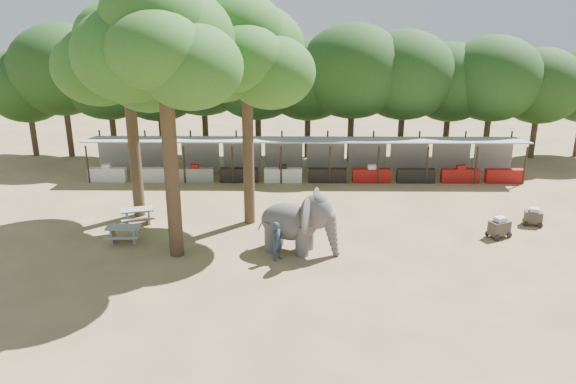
{
  "coord_description": "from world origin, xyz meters",
  "views": [
    {
      "loc": [
        -0.71,
        -21.14,
        10.84
      ],
      "look_at": [
        -1.0,
        5.0,
        2.0
      ],
      "focal_mm": 35.0,
      "sensor_mm": 36.0,
      "label": 1
    }
  ],
  "objects_px": {
    "yard_tree_left": "(124,59)",
    "picnic_table_near": "(124,232)",
    "yard_tree_center": "(160,45)",
    "elephant": "(299,222)",
    "cart_front": "(499,227)",
    "yard_tree_back": "(243,54)",
    "cart_back": "(533,217)",
    "handler": "(277,241)",
    "picnic_table_far": "(138,214)"
  },
  "relations": [
    {
      "from": "yard_tree_left",
      "to": "yard_tree_center",
      "type": "height_order",
      "value": "yard_tree_center"
    },
    {
      "from": "yard_tree_center",
      "to": "cart_front",
      "type": "height_order",
      "value": "yard_tree_center"
    },
    {
      "from": "yard_tree_back",
      "to": "cart_front",
      "type": "relative_size",
      "value": 8.98
    },
    {
      "from": "picnic_table_near",
      "to": "cart_back",
      "type": "distance_m",
      "value": 20.49
    },
    {
      "from": "yard_tree_back",
      "to": "yard_tree_left",
      "type": "bearing_deg",
      "value": 170.54
    },
    {
      "from": "yard_tree_center",
      "to": "picnic_table_far",
      "type": "distance_m",
      "value": 9.71
    },
    {
      "from": "elephant",
      "to": "yard_tree_back",
      "type": "bearing_deg",
      "value": 142.68
    },
    {
      "from": "picnic_table_far",
      "to": "handler",
      "type": "bearing_deg",
      "value": -45.23
    },
    {
      "from": "yard_tree_back",
      "to": "cart_back",
      "type": "relative_size",
      "value": 10.41
    },
    {
      "from": "yard_tree_center",
      "to": "yard_tree_back",
      "type": "xyz_separation_m",
      "value": [
        3.0,
        4.0,
        -0.67
      ]
    },
    {
      "from": "picnic_table_far",
      "to": "cart_back",
      "type": "bearing_deg",
      "value": -15.36
    },
    {
      "from": "cart_front",
      "to": "cart_back",
      "type": "distance_m",
      "value": 2.78
    },
    {
      "from": "picnic_table_far",
      "to": "cart_front",
      "type": "xyz_separation_m",
      "value": [
        18.0,
        -1.53,
        -0.02
      ]
    },
    {
      "from": "yard_tree_center",
      "to": "cart_back",
      "type": "height_order",
      "value": "yard_tree_center"
    },
    {
      "from": "handler",
      "to": "picnic_table_near",
      "type": "xyz_separation_m",
      "value": [
        -7.37,
        1.87,
        -0.37
      ]
    },
    {
      "from": "yard_tree_back",
      "to": "picnic_table_far",
      "type": "xyz_separation_m",
      "value": [
        -5.6,
        -0.49,
        -8.01
      ]
    },
    {
      "from": "yard_tree_left",
      "to": "picnic_table_near",
      "type": "height_order",
      "value": "yard_tree_left"
    },
    {
      "from": "yard_tree_back",
      "to": "picnic_table_far",
      "type": "distance_m",
      "value": 9.79
    },
    {
      "from": "picnic_table_far",
      "to": "cart_front",
      "type": "height_order",
      "value": "cart_front"
    },
    {
      "from": "handler",
      "to": "picnic_table_far",
      "type": "height_order",
      "value": "handler"
    },
    {
      "from": "cart_front",
      "to": "yard_tree_back",
      "type": "bearing_deg",
      "value": 145.79
    },
    {
      "from": "picnic_table_near",
      "to": "elephant",
      "type": "bearing_deg",
      "value": -9.44
    },
    {
      "from": "yard_tree_center",
      "to": "picnic_table_near",
      "type": "xyz_separation_m",
      "value": [
        -2.67,
        1.2,
        -8.69
      ]
    },
    {
      "from": "handler",
      "to": "yard_tree_left",
      "type": "bearing_deg",
      "value": 94.56
    },
    {
      "from": "yard_tree_left",
      "to": "picnic_table_far",
      "type": "distance_m",
      "value": 7.82
    },
    {
      "from": "yard_tree_back",
      "to": "cart_back",
      "type": "bearing_deg",
      "value": -1.73
    },
    {
      "from": "yard_tree_back",
      "to": "handler",
      "type": "relative_size",
      "value": 6.41
    },
    {
      "from": "yard_tree_center",
      "to": "elephant",
      "type": "bearing_deg",
      "value": 2.77
    },
    {
      "from": "cart_front",
      "to": "picnic_table_near",
      "type": "bearing_deg",
      "value": 157.51
    },
    {
      "from": "yard_tree_left",
      "to": "cart_back",
      "type": "relative_size",
      "value": 10.1
    },
    {
      "from": "elephant",
      "to": "handler",
      "type": "xyz_separation_m",
      "value": [
        -0.94,
        -0.94,
        -0.55
      ]
    },
    {
      "from": "yard_tree_left",
      "to": "picnic_table_near",
      "type": "distance_m",
      "value": 8.58
    },
    {
      "from": "elephant",
      "to": "handler",
      "type": "distance_m",
      "value": 1.44
    },
    {
      "from": "yard_tree_center",
      "to": "picnic_table_far",
      "type": "height_order",
      "value": "yard_tree_center"
    },
    {
      "from": "cart_back",
      "to": "yard_tree_back",
      "type": "bearing_deg",
      "value": -164.73
    },
    {
      "from": "yard_tree_center",
      "to": "picnic_table_near",
      "type": "bearing_deg",
      "value": 155.76
    },
    {
      "from": "yard_tree_back",
      "to": "cart_front",
      "type": "xyz_separation_m",
      "value": [
        12.4,
        -2.02,
        -8.03
      ]
    },
    {
      "from": "elephant",
      "to": "cart_front",
      "type": "distance_m",
      "value": 9.94
    },
    {
      "from": "elephant",
      "to": "picnic_table_near",
      "type": "distance_m",
      "value": 8.42
    },
    {
      "from": "handler",
      "to": "cart_back",
      "type": "bearing_deg",
      "value": -31.09
    },
    {
      "from": "yard_tree_center",
      "to": "handler",
      "type": "bearing_deg",
      "value": -8.04
    },
    {
      "from": "yard_tree_center",
      "to": "yard_tree_left",
      "type": "bearing_deg",
      "value": 120.96
    },
    {
      "from": "elephant",
      "to": "cart_back",
      "type": "xyz_separation_m",
      "value": [
        12.04,
        3.29,
        -0.98
      ]
    },
    {
      "from": "cart_back",
      "to": "picnic_table_far",
      "type": "bearing_deg",
      "value": -162.86
    },
    {
      "from": "yard_tree_center",
      "to": "handler",
      "type": "distance_m",
      "value": 9.58
    },
    {
      "from": "handler",
      "to": "cart_back",
      "type": "relative_size",
      "value": 1.63
    },
    {
      "from": "yard_tree_center",
      "to": "yard_tree_back",
      "type": "height_order",
      "value": "yard_tree_center"
    },
    {
      "from": "handler",
      "to": "picnic_table_near",
      "type": "bearing_deg",
      "value": 116.68
    },
    {
      "from": "picnic_table_near",
      "to": "picnic_table_far",
      "type": "distance_m",
      "value": 2.31
    },
    {
      "from": "picnic_table_near",
      "to": "picnic_table_far",
      "type": "height_order",
      "value": "picnic_table_far"
    }
  ]
}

